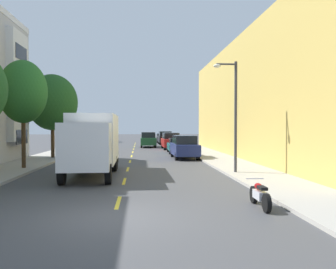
{
  "coord_description": "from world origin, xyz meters",
  "views": [
    {
      "loc": [
        0.79,
        -10.98,
        2.71
      ],
      "look_at": [
        3.48,
        24.38,
        1.89
      ],
      "focal_mm": 39.05,
      "sensor_mm": 36.0,
      "label": 1
    }
  ],
  "objects_px": {
    "street_tree_third": "(52,102)",
    "street_lamp": "(233,108)",
    "parked_wagon_white": "(109,137)",
    "moving_forest_sedan": "(148,139)",
    "parked_suv_black": "(165,138)",
    "street_tree_second": "(23,92)",
    "parked_motorcycle": "(260,195)",
    "parked_wagon_teal": "(177,145)",
    "parked_hatchback_silver": "(79,150)",
    "delivery_box_truck": "(93,140)",
    "parked_hatchback_champagne": "(93,144)",
    "parked_suv_navy": "(184,147)",
    "parked_hatchback_charcoal": "(162,138)",
    "parked_suv_red": "(171,141)"
  },
  "relations": [
    {
      "from": "street_tree_third",
      "to": "street_lamp",
      "type": "relative_size",
      "value": 1.11
    },
    {
      "from": "street_tree_third",
      "to": "parked_wagon_white",
      "type": "xyz_separation_m",
      "value": [
        1.95,
        31.39,
        -3.85
      ]
    },
    {
      "from": "street_lamp",
      "to": "moving_forest_sedan",
      "type": "bearing_deg",
      "value": 98.74
    },
    {
      "from": "parked_wagon_white",
      "to": "parked_suv_black",
      "type": "relative_size",
      "value": 0.98
    },
    {
      "from": "street_tree_second",
      "to": "parked_motorcycle",
      "type": "height_order",
      "value": "street_tree_second"
    },
    {
      "from": "street_tree_third",
      "to": "moving_forest_sedan",
      "type": "bearing_deg",
      "value": 63.3
    },
    {
      "from": "street_lamp",
      "to": "parked_wagon_teal",
      "type": "xyz_separation_m",
      "value": [
        -1.45,
        16.36,
        -2.94
      ]
    },
    {
      "from": "street_tree_third",
      "to": "parked_hatchback_silver",
      "type": "height_order",
      "value": "street_tree_third"
    },
    {
      "from": "delivery_box_truck",
      "to": "parked_motorcycle",
      "type": "bearing_deg",
      "value": -52.8
    },
    {
      "from": "delivery_box_truck",
      "to": "parked_hatchback_champagne",
      "type": "relative_size",
      "value": 2.04
    },
    {
      "from": "parked_suv_navy",
      "to": "parked_hatchback_charcoal",
      "type": "distance_m",
      "value": 29.98
    },
    {
      "from": "street_lamp",
      "to": "parked_suv_black",
      "type": "height_order",
      "value": "street_lamp"
    },
    {
      "from": "street_tree_third",
      "to": "parked_suv_navy",
      "type": "distance_m",
      "value": 11.47
    },
    {
      "from": "street_tree_third",
      "to": "parked_suv_red",
      "type": "height_order",
      "value": "street_tree_third"
    },
    {
      "from": "parked_wagon_white",
      "to": "parked_suv_black",
      "type": "bearing_deg",
      "value": -42.22
    },
    {
      "from": "parked_wagon_white",
      "to": "parked_hatchback_charcoal",
      "type": "xyz_separation_m",
      "value": [
        8.76,
        -1.83,
        -0.05
      ]
    },
    {
      "from": "parked_suv_red",
      "to": "moving_forest_sedan",
      "type": "relative_size",
      "value": 1.01
    },
    {
      "from": "parked_wagon_white",
      "to": "parked_hatchback_silver",
      "type": "relative_size",
      "value": 1.18
    },
    {
      "from": "street_tree_second",
      "to": "moving_forest_sedan",
      "type": "relative_size",
      "value": 1.38
    },
    {
      "from": "parked_hatchback_silver",
      "to": "street_tree_third",
      "type": "bearing_deg",
      "value": -177.23
    },
    {
      "from": "delivery_box_truck",
      "to": "street_tree_second",
      "type": "bearing_deg",
      "value": 149.99
    },
    {
      "from": "delivery_box_truck",
      "to": "moving_forest_sedan",
      "type": "xyz_separation_m",
      "value": [
        3.6,
        26.47,
        -0.93
      ]
    },
    {
      "from": "parked_suv_black",
      "to": "moving_forest_sedan",
      "type": "distance_m",
      "value": 7.49
    },
    {
      "from": "parked_hatchback_silver",
      "to": "parked_hatchback_champagne",
      "type": "xyz_separation_m",
      "value": [
        0.02,
        8.78,
        0.0
      ]
    },
    {
      "from": "parked_hatchback_charcoal",
      "to": "parked_hatchback_champagne",
      "type": "height_order",
      "value": "same"
    },
    {
      "from": "street_tree_third",
      "to": "moving_forest_sedan",
      "type": "relative_size",
      "value": 1.42
    },
    {
      "from": "parked_wagon_teal",
      "to": "moving_forest_sedan",
      "type": "xyz_separation_m",
      "value": [
        -2.68,
        10.54,
        0.18
      ]
    },
    {
      "from": "street_lamp",
      "to": "parked_suv_navy",
      "type": "relative_size",
      "value": 1.27
    },
    {
      "from": "parked_hatchback_charcoal",
      "to": "street_tree_third",
      "type": "bearing_deg",
      "value": -109.92
    },
    {
      "from": "street_tree_second",
      "to": "parked_suv_navy",
      "type": "bearing_deg",
      "value": 33.13
    },
    {
      "from": "parked_hatchback_silver",
      "to": "parked_hatchback_charcoal",
      "type": "distance_m",
      "value": 30.69
    },
    {
      "from": "parked_suv_red",
      "to": "parked_suv_navy",
      "type": "relative_size",
      "value": 1.0
    },
    {
      "from": "parked_wagon_teal",
      "to": "moving_forest_sedan",
      "type": "height_order",
      "value": "moving_forest_sedan"
    },
    {
      "from": "street_tree_second",
      "to": "parked_suv_red",
      "type": "distance_m",
      "value": 22.52
    },
    {
      "from": "delivery_box_truck",
      "to": "moving_forest_sedan",
      "type": "distance_m",
      "value": 26.73
    },
    {
      "from": "parked_hatchback_silver",
      "to": "parked_suv_black",
      "type": "xyz_separation_m",
      "value": [
        8.77,
        23.21,
        0.23
      ]
    },
    {
      "from": "street_tree_second",
      "to": "street_tree_third",
      "type": "relative_size",
      "value": 0.97
    },
    {
      "from": "street_lamp",
      "to": "parked_hatchback_champagne",
      "type": "bearing_deg",
      "value": 117.72
    },
    {
      "from": "parked_suv_navy",
      "to": "parked_wagon_white",
      "type": "distance_m",
      "value": 33.04
    },
    {
      "from": "street_tree_third",
      "to": "parked_motorcycle",
      "type": "bearing_deg",
      "value": -59.33
    },
    {
      "from": "parked_suv_navy",
      "to": "parked_motorcycle",
      "type": "distance_m",
      "value": 18.39
    },
    {
      "from": "street_tree_second",
      "to": "parked_motorcycle",
      "type": "distance_m",
      "value": 16.47
    },
    {
      "from": "delivery_box_truck",
      "to": "parked_hatchback_silver",
      "type": "xyz_separation_m",
      "value": [
        -2.52,
        10.27,
        -1.16
      ]
    },
    {
      "from": "street_tree_second",
      "to": "parked_hatchback_silver",
      "type": "distance_m",
      "value": 8.87
    },
    {
      "from": "moving_forest_sedan",
      "to": "parked_hatchback_silver",
      "type": "bearing_deg",
      "value": -110.7
    },
    {
      "from": "parked_suv_navy",
      "to": "parked_wagon_teal",
      "type": "relative_size",
      "value": 1.02
    },
    {
      "from": "delivery_box_truck",
      "to": "parked_suv_red",
      "type": "bearing_deg",
      "value": 74.44
    },
    {
      "from": "street_lamp",
      "to": "delivery_box_truck",
      "type": "relative_size",
      "value": 0.75
    },
    {
      "from": "street_tree_second",
      "to": "parked_wagon_teal",
      "type": "relative_size",
      "value": 1.4
    },
    {
      "from": "street_lamp",
      "to": "parked_hatchback_champagne",
      "type": "xyz_separation_m",
      "value": [
        -10.23,
        19.48,
        -2.99
      ]
    }
  ]
}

